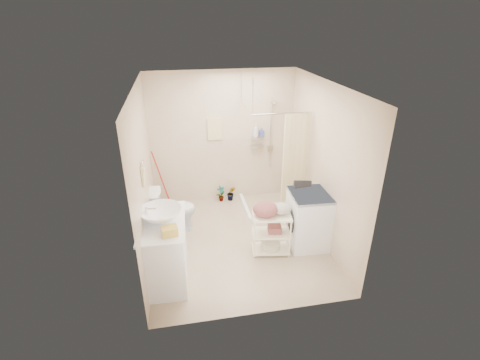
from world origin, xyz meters
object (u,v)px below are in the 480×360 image
at_px(toilet, 173,209).
at_px(washing_machine, 309,219).
at_px(laundry_rack, 271,230).
at_px(vanity, 165,250).

height_order(toilet, washing_machine, washing_machine).
xyz_separation_m(washing_machine, laundry_rack, (-0.67, -0.11, -0.06)).
xyz_separation_m(vanity, laundry_rack, (1.63, 0.31, -0.07)).
relative_size(toilet, washing_machine, 0.84).
distance_m(vanity, laundry_rack, 1.66).
bearing_deg(vanity, toilet, 87.22).
bearing_deg(washing_machine, vanity, -166.87).
height_order(washing_machine, laundry_rack, washing_machine).
bearing_deg(washing_machine, toilet, 160.93).
height_order(vanity, washing_machine, vanity).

